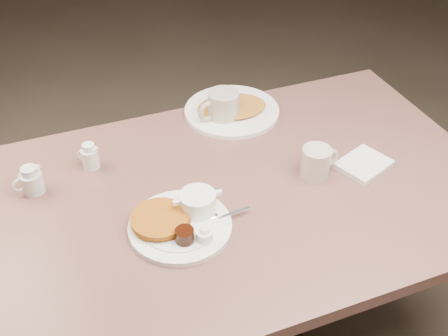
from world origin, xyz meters
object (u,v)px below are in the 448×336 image
object	(u,v)px
main_plate	(181,219)
creamer_left	(31,181)
coffee_mug_near	(317,162)
creamer_right	(90,157)
diner_table	(226,236)
coffee_mug_far	(222,107)
hash_plate	(232,109)

from	to	relation	value
main_plate	creamer_left	size ratio (longest dim) A/B	3.62
coffee_mug_near	creamer_right	world-z (taller)	coffee_mug_near
creamer_left	diner_table	bearing A→B (deg)	-21.94
diner_table	coffee_mug_near	world-z (taller)	coffee_mug_near
coffee_mug_near	coffee_mug_far	world-z (taller)	coffee_mug_far
main_plate	coffee_mug_far	xyz separation A→B (m)	(0.27, 0.41, 0.03)
creamer_right	hash_plate	xyz separation A→B (m)	(0.48, 0.12, -0.02)
coffee_mug_near	creamer_right	distance (m)	0.64
diner_table	main_plate	size ratio (longest dim) A/B	4.65
main_plate	coffee_mug_near	bearing A→B (deg)	7.77
main_plate	hash_plate	world-z (taller)	main_plate
coffee_mug_far	creamer_right	bearing A→B (deg)	-168.66
main_plate	creamer_left	xyz separation A→B (m)	(-0.33, 0.28, 0.01)
main_plate	coffee_mug_far	bearing A→B (deg)	56.51
coffee_mug_near	hash_plate	xyz separation A→B (m)	(-0.10, 0.38, -0.03)
coffee_mug_far	hash_plate	distance (m)	0.06
creamer_left	hash_plate	xyz separation A→B (m)	(0.65, 0.17, -0.02)
coffee_mug_near	creamer_left	size ratio (longest dim) A/B	1.34
coffee_mug_near	main_plate	bearing A→B (deg)	-172.23
creamer_left	hash_plate	bearing A→B (deg)	14.24
diner_table	creamer_left	size ratio (longest dim) A/B	16.82
coffee_mug_near	coffee_mug_far	bearing A→B (deg)	111.94
coffee_mug_near	hash_plate	world-z (taller)	coffee_mug_near
creamer_right	hash_plate	size ratio (longest dim) A/B	0.23
main_plate	coffee_mug_near	distance (m)	0.42
main_plate	coffee_mug_far	distance (m)	0.50
main_plate	creamer_left	bearing A→B (deg)	140.49
main_plate	hash_plate	size ratio (longest dim) A/B	0.91
diner_table	creamer_right	xyz separation A→B (m)	(-0.32, 0.25, 0.21)
diner_table	creamer_left	world-z (taller)	creamer_left
diner_table	coffee_mug_near	size ratio (longest dim) A/B	12.52
creamer_right	creamer_left	bearing A→B (deg)	-163.63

